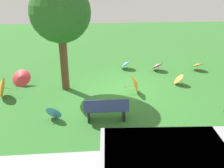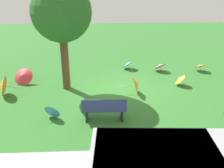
% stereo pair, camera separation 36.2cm
% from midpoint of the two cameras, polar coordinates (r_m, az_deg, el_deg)
% --- Properties ---
extents(ground, '(40.00, 40.00, 0.00)m').
position_cam_midpoint_polar(ground, '(11.79, 2.86, -1.31)').
color(ground, '#2D6B28').
extents(park_bench, '(1.61, 0.50, 0.90)m').
position_cam_midpoint_polar(park_bench, '(9.05, -0.62, -5.79)').
color(park_bench, navy).
rests_on(park_bench, ground).
extents(shade_tree, '(2.60, 2.60, 4.82)m').
position_cam_midpoint_polar(shade_tree, '(11.23, -10.51, 15.60)').
color(shade_tree, brown).
rests_on(shade_tree, ground).
extents(parasol_orange_0, '(0.67, 0.70, 0.60)m').
position_cam_midpoint_polar(parasol_orange_0, '(12.64, 15.86, 1.10)').
color(parasol_orange_0, tan).
rests_on(parasol_orange_0, ground).
extents(parasol_blue_0, '(0.87, 0.88, 0.57)m').
position_cam_midpoint_polar(parasol_blue_0, '(14.51, 4.29, 4.60)').
color(parasol_blue_0, tan).
rests_on(parasol_blue_0, ground).
extents(parasol_orange_1, '(0.95, 0.95, 0.94)m').
position_cam_midpoint_polar(parasol_orange_1, '(11.94, -22.98, -0.42)').
color(parasol_orange_1, tan).
rests_on(parasol_orange_1, ground).
extents(parasol_blue_3, '(0.70, 0.64, 0.60)m').
position_cam_midpoint_polar(parasol_blue_3, '(9.52, -12.26, -5.97)').
color(parasol_blue_3, tan).
rests_on(parasol_blue_3, ground).
extents(parasol_orange_2, '(0.79, 0.77, 0.53)m').
position_cam_midpoint_polar(parasol_orange_2, '(15.02, 20.10, 3.96)').
color(parasol_orange_2, tan).
rests_on(parasol_orange_2, ground).
extents(parasol_orange_3, '(0.79, 0.90, 0.91)m').
position_cam_midpoint_polar(parasol_orange_3, '(11.31, 6.47, 0.01)').
color(parasol_orange_3, tan).
rests_on(parasol_orange_3, ground).
extents(parasol_red_2, '(1.02, 0.90, 0.81)m').
position_cam_midpoint_polar(parasol_red_2, '(13.00, -18.87, 1.70)').
color(parasol_red_2, tan).
rests_on(parasol_red_2, ground).
extents(parasol_pink_0, '(0.88, 0.86, 0.58)m').
position_cam_midpoint_polar(parasol_pink_0, '(14.40, 11.47, 4.09)').
color(parasol_pink_0, tan).
rests_on(parasol_pink_0, ground).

